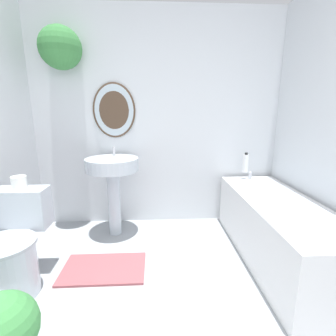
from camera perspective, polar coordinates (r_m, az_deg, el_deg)
The scene contains 8 objects.
wall_back at distance 2.80m, azimuth -5.67°, elevation 13.14°, with size 2.87×0.42×2.40m.
toilet at distance 2.22m, azimuth -32.76°, elevation -15.98°, with size 0.43×0.61×0.72m.
pedestal_sink at distance 2.60m, azimuth -12.85°, elevation -1.40°, with size 0.54×0.54×0.94m.
bathtub at distance 2.44m, azimuth 24.37°, elevation -12.83°, with size 0.60×1.62×0.63m.
shampoo_bottle at distance 2.89m, azimuth 17.73°, elevation 1.09°, with size 0.06×0.06×0.23m.
potted_plant at distance 1.64m, azimuth -34.42°, elevation -29.25°, with size 0.35×0.35×0.45m.
bath_mat at distance 2.30m, azimuth -14.79°, elevation -21.83°, with size 0.69×0.42×0.02m.
toilet_paper_roll at distance 2.23m, azimuth -31.54°, elevation -2.92°, with size 0.11×0.11×0.10m.
Camera 1 is at (-0.03, -0.39, 1.31)m, focal length 26.00 mm.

